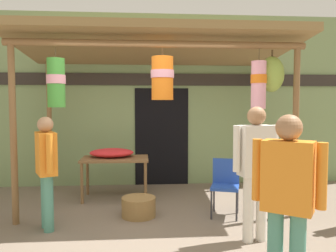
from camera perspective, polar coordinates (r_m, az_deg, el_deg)
The scene contains 10 objects.
ground_plane at distance 4.96m, azimuth -3.60°, elevation -15.97°, with size 30.00×30.00×0.00m, color #756656.
shop_facade at distance 7.00m, azimuth -3.93°, elevation 4.41°, with size 9.85×0.29×3.51m.
market_stall_canopy at distance 5.56m, azimuth -1.47°, elevation 12.11°, with size 4.51×2.30×2.80m.
display_table at distance 5.99m, azimuth -9.04°, elevation -6.18°, with size 1.16×0.67×0.73m.
flower_heap_on_table at distance 6.04m, azimuth -9.47°, elevation -4.54°, with size 0.78×0.55×0.15m.
folding_chair at distance 5.16m, azimuth 9.79°, elevation -9.40°, with size 0.50×0.50×0.84m.
wicker_basket_by_table at distance 5.13m, azimuth -5.05°, elevation -13.61°, with size 0.51×0.51×0.29m, color olive.
vendor_in_orange at distance 2.98m, azimuth 19.75°, elevation -10.82°, with size 0.50×0.41×1.59m.
customer_foreground at distance 4.71m, azimuth -20.10°, elevation -6.14°, with size 0.37×0.55×1.51m.
passerby_at_right at distance 4.18m, azimuth 14.78°, elevation -6.05°, with size 0.59×0.29×1.64m.
Camera 1 is at (-0.06, -4.67, 1.67)m, focal length 35.63 mm.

